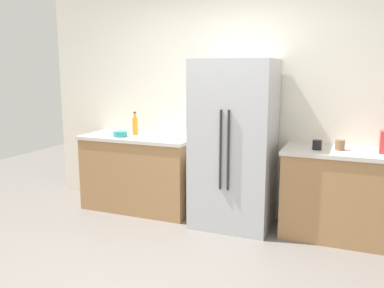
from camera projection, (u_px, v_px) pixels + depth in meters
The scene contains 10 objects.
ground_plane at pixel (164, 284), 3.19m from camera, with size 9.59×9.59×0.00m, color slate.
kitchen_back_panel at pixel (232, 91), 4.59m from camera, with size 4.79×0.10×2.87m, color silver.
counter_left at pixel (139, 173), 4.84m from camera, with size 1.35×0.60×0.90m.
counter_right at pixel (363, 197), 3.92m from camera, with size 1.57×0.60×0.90m.
refrigerator at pixel (234, 144), 4.27m from camera, with size 0.83×0.69×1.78m.
bottle_a at pixel (135, 126), 4.81m from camera, with size 0.07×0.07×0.28m.
cup_a at pixel (317, 145), 3.94m from camera, with size 0.09×0.09×0.09m, color black.
cup_b at pixel (340, 145), 3.92m from camera, with size 0.09×0.09×0.10m, color brown.
bowl_a at pixel (120, 134), 4.71m from camera, with size 0.17×0.17×0.06m, color teal.
bowl_b at pixel (171, 137), 4.55m from camera, with size 0.20×0.20×0.05m, color white.
Camera 1 is at (1.30, -2.64, 1.68)m, focal length 37.58 mm.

